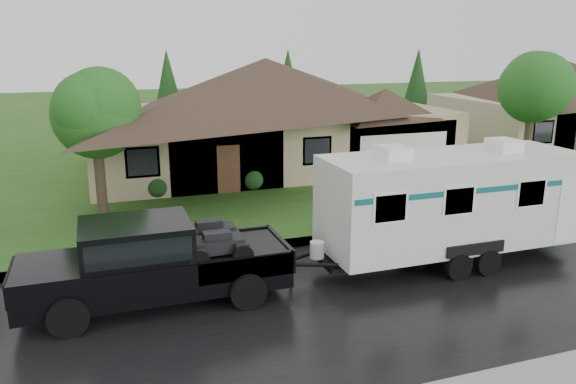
% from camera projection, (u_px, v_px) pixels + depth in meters
% --- Properties ---
extents(ground, '(140.00, 140.00, 0.00)m').
position_uv_depth(ground, '(339.00, 267.00, 16.80)').
color(ground, '#28571B').
rests_on(ground, ground).
extents(road, '(140.00, 8.00, 0.01)m').
position_uv_depth(road, '(370.00, 294.00, 14.97)').
color(road, black).
rests_on(road, ground).
extents(curb, '(140.00, 0.50, 0.15)m').
position_uv_depth(curb, '(312.00, 240.00, 18.83)').
color(curb, gray).
rests_on(curb, ground).
extents(lawn, '(140.00, 26.00, 0.15)m').
position_uv_depth(lawn, '(226.00, 165.00, 30.47)').
color(lawn, '#28571B').
rests_on(lawn, ground).
extents(house_main, '(19.44, 10.80, 6.90)m').
position_uv_depth(house_main, '(272.00, 100.00, 29.23)').
color(house_main, tan).
rests_on(house_main, lawn).
extents(house_neighbor, '(15.12, 9.72, 6.45)m').
position_uv_depth(house_neighbor, '(565.00, 94.00, 36.09)').
color(house_neighbor, tan).
rests_on(house_neighbor, lawn).
extents(tree_left_green, '(3.32, 3.32, 5.50)m').
position_uv_depth(tree_left_green, '(95.00, 114.00, 20.51)').
color(tree_left_green, '#382B1E').
rests_on(tree_left_green, lawn).
extents(tree_right_green, '(3.58, 3.58, 5.92)m').
position_uv_depth(tree_right_green, '(533.00, 90.00, 27.42)').
color(tree_right_green, '#382B1E').
rests_on(tree_right_green, lawn).
extents(shrub_row, '(13.60, 1.00, 1.00)m').
position_uv_depth(shrub_row, '(296.00, 174.00, 25.75)').
color(shrub_row, '#143814').
rests_on(shrub_row, lawn).
extents(pickup_truck, '(6.66, 2.53, 2.22)m').
position_uv_depth(pickup_truck, '(151.00, 260.00, 14.19)').
color(pickup_truck, black).
rests_on(pickup_truck, ground).
extents(travel_trailer, '(8.22, 2.89, 3.69)m').
position_uv_depth(travel_trailer, '(450.00, 200.00, 16.78)').
color(travel_trailer, silver).
rests_on(travel_trailer, ground).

